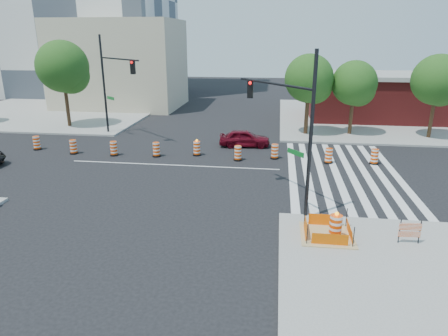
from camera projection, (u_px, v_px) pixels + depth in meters
The scene contains 26 objects.
ground at pixel (173, 165), 26.48m from camera, with size 120.00×120.00×0.00m, color black.
sidewalk_ne at pixel (388, 119), 41.09m from camera, with size 22.00×22.00×0.15m, color gray.
sidewalk_nw at pixel (60, 110), 45.69m from camera, with size 22.00×22.00×0.15m, color gray.
crosswalk_east at pixel (343, 172), 25.08m from camera, with size 6.75×13.50×0.01m.
lane_centerline at pixel (173, 165), 26.48m from camera, with size 14.00×0.12×0.01m, color silver.
excavation_pit at pixel (327, 234), 16.79m from camera, with size 2.20×2.20×0.90m.
brick_storefront at pixel (391, 97), 40.38m from camera, with size 16.50×8.50×4.60m.
beige_midrise at pixel (120, 64), 47.14m from camera, with size 14.00×10.00×10.00m, color #C4B996.
red_coupe at pixel (245, 138), 30.77m from camera, with size 1.57×3.89×1.33m, color #580714.
signal_pole_se at pixel (289, 116), 18.62m from camera, with size 3.63×4.53×7.50m.
signal_pole_nw at pixel (112, 77), 32.41m from camera, with size 4.73×4.15×8.14m.
pit_drum at pixel (335, 228), 16.32m from camera, with size 0.63×0.63×1.25m.
barricade at pixel (410, 230), 16.03m from camera, with size 0.88×0.10×1.04m.
tree_north_b at pixel (64, 70), 35.87m from camera, with size 4.63×4.63×7.87m.
tree_north_c at pixel (309, 81), 33.11m from camera, with size 4.01×4.01×6.82m.
tree_north_d at pixel (355, 86), 33.17m from camera, with size 3.71×3.71×6.30m.
tree_north_e at pixel (438, 83), 31.81m from camera, with size 4.03×4.03×6.86m.
median_drum_0 at pixel (37, 143), 29.96m from camera, with size 0.60×0.60×1.02m.
median_drum_1 at pixel (73, 147), 28.91m from camera, with size 0.60×0.60×1.02m.
median_drum_2 at pixel (114, 149), 28.48m from camera, with size 0.60×0.60×1.02m.
median_drum_3 at pixel (156, 150), 28.24m from camera, with size 0.60×0.60×1.02m.
median_drum_4 at pixel (197, 149), 28.51m from camera, with size 0.60×0.60×1.18m.
median_drum_5 at pixel (238, 154), 27.34m from camera, with size 0.60×0.60×1.02m.
median_drum_6 at pixel (275, 152), 27.75m from camera, with size 0.60×0.60×1.02m.
median_drum_7 at pixel (329, 156), 26.74m from camera, with size 0.60×0.60×1.02m.
median_drum_8 at pixel (374, 157), 26.55m from camera, with size 0.60×0.60×1.02m.
Camera 1 is at (6.72, -24.52, 8.13)m, focal length 32.00 mm.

